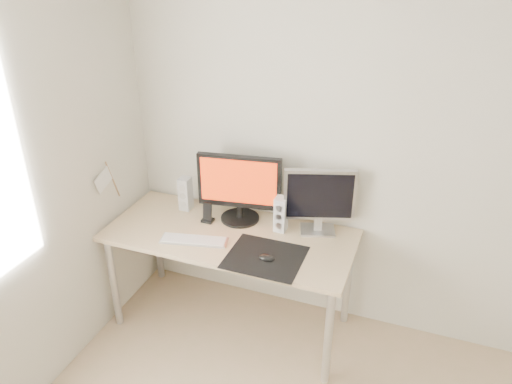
# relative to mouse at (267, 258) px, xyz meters

# --- Properties ---
(wall_back) EXTENTS (3.50, 0.00, 3.50)m
(wall_back) POSITION_rel_mouse_xyz_m (0.61, 0.57, 0.50)
(wall_back) COLOR silver
(wall_back) RESTS_ON ground
(mousepad) EXTENTS (0.45, 0.40, 0.00)m
(mousepad) POSITION_rel_mouse_xyz_m (-0.02, 0.03, -0.02)
(mousepad) COLOR black
(mousepad) RESTS_ON desk
(mouse) EXTENTS (0.10, 0.06, 0.04)m
(mouse) POSITION_rel_mouse_xyz_m (0.00, 0.00, 0.00)
(mouse) COLOR black
(mouse) RESTS_ON mousepad
(desk) EXTENTS (1.60, 0.70, 0.73)m
(desk) POSITION_rel_mouse_xyz_m (-0.32, 0.20, -0.10)
(desk) COLOR #D1B587
(desk) RESTS_ON ground
(main_monitor) EXTENTS (0.55, 0.30, 0.47)m
(main_monitor) POSITION_rel_mouse_xyz_m (-0.33, 0.39, 0.23)
(main_monitor) COLOR black
(main_monitor) RESTS_ON desk
(second_monitor) EXTENTS (0.44, 0.22, 0.43)m
(second_monitor) POSITION_rel_mouse_xyz_m (0.20, 0.43, 0.22)
(second_monitor) COLOR silver
(second_monitor) RESTS_ON desk
(speaker_left) EXTENTS (0.07, 0.09, 0.24)m
(speaker_left) POSITION_rel_mouse_xyz_m (-0.74, 0.40, 0.10)
(speaker_left) COLOR silver
(speaker_left) RESTS_ON desk
(speaker_right) EXTENTS (0.07, 0.09, 0.24)m
(speaker_right) POSITION_rel_mouse_xyz_m (-0.03, 0.36, 0.10)
(speaker_right) COLOR silver
(speaker_right) RESTS_ON desk
(keyboard) EXTENTS (0.44, 0.21, 0.02)m
(keyboard) POSITION_rel_mouse_xyz_m (-0.50, 0.04, -0.01)
(keyboard) COLOR #B9B9BB
(keyboard) RESTS_ON desk
(phone_dock) EXTENTS (0.08, 0.07, 0.14)m
(phone_dock) POSITION_rel_mouse_xyz_m (-0.52, 0.29, 0.02)
(phone_dock) COLOR black
(phone_dock) RESTS_ON desk
(pennant) EXTENTS (0.01, 0.23, 0.29)m
(pennant) POSITION_rel_mouse_xyz_m (-1.11, 0.06, 0.30)
(pennant) COLOR #A57F54
(pennant) RESTS_ON wall_left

